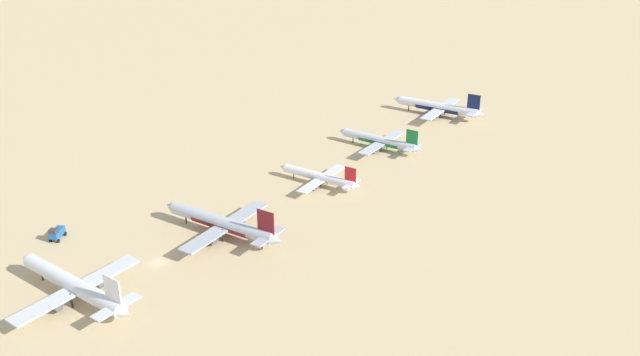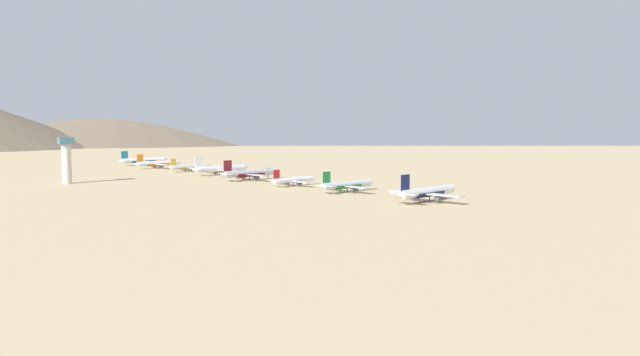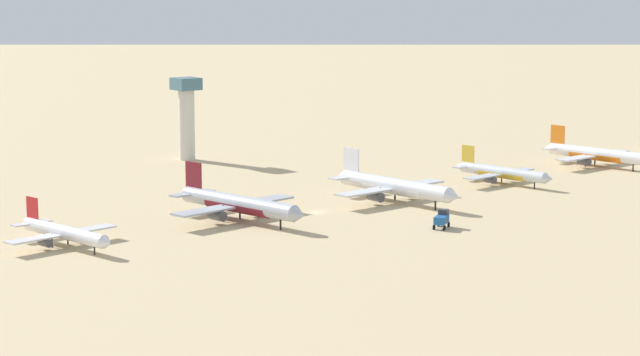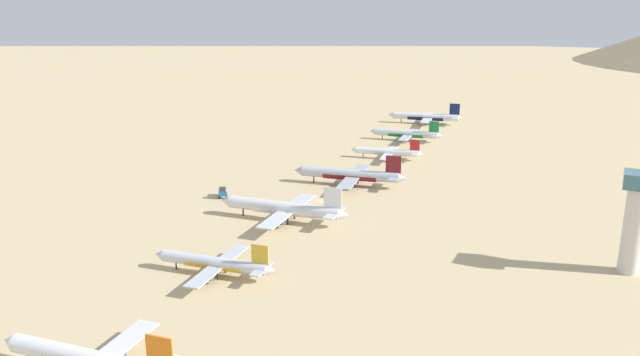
# 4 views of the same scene
# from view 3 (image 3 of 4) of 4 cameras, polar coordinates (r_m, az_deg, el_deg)

# --- Properties ---
(ground_plane) EXTENTS (1800.00, 1800.00, 0.00)m
(ground_plane) POSITION_cam_3_polar(r_m,az_deg,el_deg) (286.90, -0.12, -1.59)
(ground_plane) COLOR tan
(parked_jet_2) EXTENTS (30.74, 25.14, 8.89)m
(parked_jet_2) POSITION_cam_3_polar(r_m,az_deg,el_deg) (254.80, -11.75, -2.48)
(parked_jet_2) COLOR white
(parked_jet_2) RESTS_ON ground
(parked_jet_3) EXTENTS (40.95, 33.49, 11.84)m
(parked_jet_3) POSITION_cam_3_polar(r_m,az_deg,el_deg) (276.18, -3.82, -1.20)
(parked_jet_3) COLOR #B2B7C1
(parked_jet_3) RESTS_ON ground
(parked_jet_4) EXTENTS (41.15, 33.50, 11.86)m
(parked_jet_4) POSITION_cam_3_polar(r_m,az_deg,el_deg) (299.04, 3.44, -0.39)
(parked_jet_4) COLOR silver
(parked_jet_4) RESTS_ON ground
(parked_jet_5) EXTENTS (31.80, 25.93, 9.17)m
(parked_jet_5) POSITION_cam_3_polar(r_m,az_deg,el_deg) (328.79, 8.41, 0.25)
(parked_jet_5) COLOR silver
(parked_jet_5) RESTS_ON ground
(parked_jet_6) EXTENTS (37.41, 30.49, 10.79)m
(parked_jet_6) POSITION_cam_3_polar(r_m,az_deg,el_deg) (364.34, 12.64, 1.08)
(parked_jet_6) COLOR white
(parked_jet_6) RESTS_ON ground
(service_truck) EXTENTS (5.02, 5.67, 3.90)m
(service_truck) POSITION_cam_3_polar(r_m,az_deg,el_deg) (269.78, 5.65, -1.88)
(service_truck) COLOR #1E5999
(service_truck) RESTS_ON ground
(control_tower) EXTENTS (7.20, 7.20, 24.60)m
(control_tower) POSITION_cam_3_polar(r_m,az_deg,el_deg) (369.62, -6.19, 2.98)
(control_tower) COLOR beige
(control_tower) RESTS_ON ground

